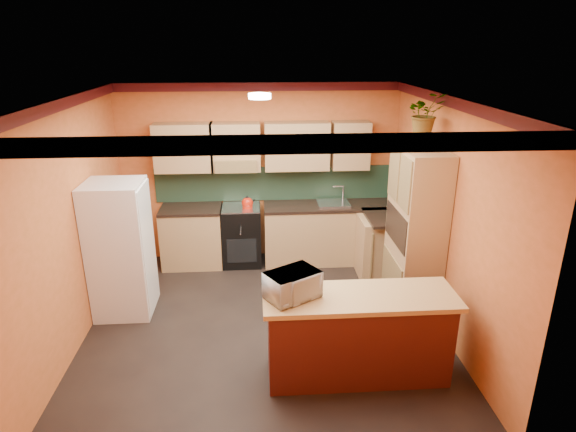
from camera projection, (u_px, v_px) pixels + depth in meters
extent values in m
plane|color=black|center=(265.00, 325.00, 5.86)|extent=(4.20, 4.20, 0.00)
cube|color=white|center=(260.00, 98.00, 4.94)|extent=(4.20, 4.20, 0.04)
cube|color=#D66E39|center=(260.00, 173.00, 7.37)|extent=(4.20, 0.04, 2.70)
cube|color=#D66E39|center=(269.00, 324.00, 3.43)|extent=(4.20, 0.04, 2.70)
cube|color=#D66E39|center=(71.00, 226.00, 5.27)|extent=(0.04, 4.20, 2.70)
cube|color=#D66E39|center=(445.00, 217.00, 5.54)|extent=(0.04, 4.20, 2.70)
cube|color=#213D2B|center=(276.00, 183.00, 7.43)|extent=(3.70, 0.02, 0.53)
cube|color=#213D2B|center=(406.00, 194.00, 6.91)|extent=(0.02, 1.40, 0.53)
cube|color=tan|center=(266.00, 146.00, 7.07)|extent=(3.10, 0.34, 0.70)
cylinder|color=white|center=(260.00, 96.00, 5.52)|extent=(0.26, 0.26, 0.06)
cube|color=tan|center=(282.00, 235.00, 7.42)|extent=(3.65, 0.60, 0.88)
cube|color=black|center=(282.00, 207.00, 7.27)|extent=(3.65, 0.62, 0.04)
cube|color=black|center=(242.00, 235.00, 7.38)|extent=(0.58, 0.58, 0.91)
cube|color=silver|center=(333.00, 203.00, 7.30)|extent=(0.48, 0.40, 0.03)
cube|color=tan|center=(386.00, 247.00, 6.98)|extent=(0.60, 0.80, 0.88)
cube|color=black|center=(388.00, 217.00, 6.82)|extent=(0.62, 0.80, 0.04)
cube|color=white|center=(120.00, 249.00, 5.90)|extent=(0.68, 0.66, 1.70)
cube|color=tan|center=(415.00, 234.00, 5.84)|extent=(0.48, 0.90, 2.10)
cylinder|color=#A74428|center=(422.00, 141.00, 5.51)|extent=(0.22, 0.22, 0.16)
imported|color=tan|center=(425.00, 113.00, 5.40)|extent=(0.46, 0.41, 0.47)
cube|color=#511713|center=(358.00, 338.00, 4.84)|extent=(1.80, 0.55, 0.88)
cube|color=tan|center=(360.00, 297.00, 4.68)|extent=(1.90, 0.65, 0.05)
imported|color=white|center=(292.00, 285.00, 4.58)|extent=(0.59, 0.54, 0.27)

